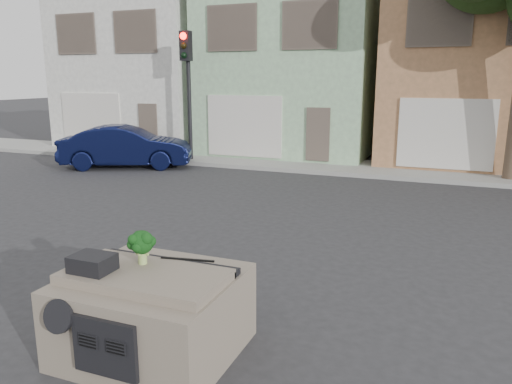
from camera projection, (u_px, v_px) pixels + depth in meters
The scene contains 11 objects.
ground_plane at pixel (248, 268), 8.97m from camera, with size 120.00×120.00×0.00m, color #303033.
sidewalk at pixel (358, 168), 18.45m from camera, with size 40.00×3.00×0.15m, color gray.
townhouse_white at pixel (158, 68), 25.22m from camera, with size 7.20×8.20×7.55m, color silver.
townhouse_mint at pixel (300, 67), 22.50m from camera, with size 7.20×8.20×7.55m, color #9AC397.
townhouse_tan at pixel (482, 66), 19.78m from camera, with size 7.20×8.20×7.55m, color #A8754D.
navy_sedan at pixel (127, 167), 18.97m from camera, with size 1.67×4.79×1.58m, color black.
traffic_signal at pixel (188, 98), 19.34m from camera, with size 0.40×0.40×5.10m, color black.
car_dashboard at pixel (154, 310), 6.13m from camera, with size 2.00×1.80×1.12m, color #796C5D.
instrument_hump at pixel (92, 263), 5.87m from camera, with size 0.48×0.38×0.20m, color black.
wiper_arm at pixel (187, 259), 6.24m from camera, with size 0.70×0.03×0.02m, color black.
broccoli at pixel (142, 247), 6.09m from camera, with size 0.35×0.35×0.43m, color black.
Camera 1 is at (3.27, -7.77, 3.36)m, focal length 35.00 mm.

